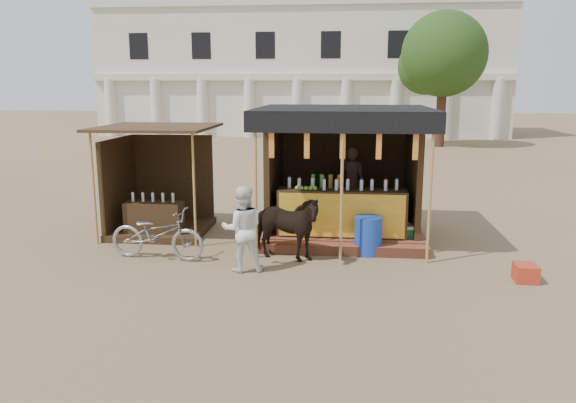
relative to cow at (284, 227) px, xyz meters
The scene contains 11 objects.
ground 1.59m from the cow, 87.48° to the right, with size 120.00×120.00×0.00m, color #846B4C.
main_stall 2.23m from the cow, 60.60° to the left, with size 3.60×3.61×2.78m.
secondary_stall 3.59m from the cow, 150.11° to the left, with size 2.40×2.40×2.38m.
cow is the anchor object (origin of this frame).
motorbike 2.40m from the cow, behind, with size 0.65×1.85×0.97m, color #9999A1.
bystander 0.95m from the cow, 133.90° to the right, with size 0.74×0.58×1.53m, color white.
blue_barrel 1.70m from the cow, 19.02° to the left, with size 0.54×0.54×0.75m, color #173EAF.
red_crate 4.27m from the cow, 10.08° to the right, with size 0.36×0.42×0.29m, color #A8301C.
cooler 2.51m from the cow, 27.65° to the left, with size 0.69×0.52×0.46m.
background_building 28.75m from the cow, 93.89° to the left, with size 26.00×7.45×8.18m.
tree 21.88m from the cow, 74.15° to the left, with size 4.50×4.40×7.00m.
Camera 1 is at (1.07, -8.64, 3.25)m, focal length 35.00 mm.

